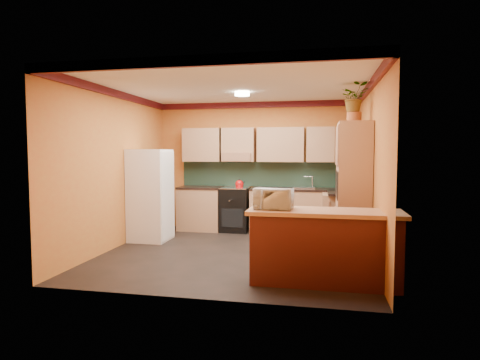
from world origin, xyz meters
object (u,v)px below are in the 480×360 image
(base_cabinets_back, at_px, (265,211))
(breakfast_bar, at_px, (324,249))
(stove, at_px, (235,209))
(fridge, at_px, (150,195))
(pantry, at_px, (353,191))
(microwave, at_px, (274,198))

(base_cabinets_back, relative_size, breakfast_bar, 2.03)
(breakfast_bar, bearing_deg, stove, 120.17)
(base_cabinets_back, xyz_separation_m, fridge, (-1.99, -1.18, 0.41))
(pantry, relative_size, microwave, 4.37)
(fridge, bearing_deg, base_cabinets_back, 30.56)
(pantry, xyz_separation_m, breakfast_bar, (-0.44, -1.34, -0.61))
(base_cabinets_back, distance_m, pantry, 2.45)
(stove, xyz_separation_m, fridge, (-1.37, -1.18, 0.39))
(base_cabinets_back, bearing_deg, microwave, -80.26)
(base_cabinets_back, xyz_separation_m, breakfast_bar, (1.17, -3.08, 0.00))
(stove, distance_m, pantry, 2.89)
(fridge, relative_size, breakfast_bar, 0.94)
(pantry, relative_size, breakfast_bar, 1.17)
(base_cabinets_back, xyz_separation_m, microwave, (0.53, -3.08, 0.62))
(base_cabinets_back, distance_m, microwave, 3.19)
(stove, bearing_deg, breakfast_bar, -59.83)
(stove, bearing_deg, pantry, -37.98)
(breakfast_bar, relative_size, microwave, 3.75)
(breakfast_bar, height_order, microwave, microwave)
(fridge, bearing_deg, pantry, -8.93)
(fridge, distance_m, breakfast_bar, 3.71)
(pantry, bearing_deg, fridge, 171.07)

